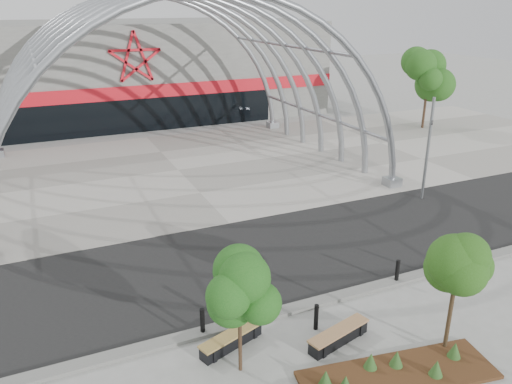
{
  "coord_description": "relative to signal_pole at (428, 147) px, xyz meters",
  "views": [
    {
      "loc": [
        -7.4,
        -12.49,
        9.47
      ],
      "look_at": [
        0.0,
        4.0,
        2.6
      ],
      "focal_mm": 35.0,
      "sensor_mm": 36.0,
      "label": 1
    }
  ],
  "objects": [
    {
      "name": "ground",
      "position": [
        -10.23,
        -5.87,
        -2.73
      ],
      "size": [
        140.0,
        140.0,
        0.0
      ],
      "primitive_type": "plane",
      "color": "gray",
      "rests_on": "ground"
    },
    {
      "name": "road",
      "position": [
        -10.23,
        -2.37,
        -2.72
      ],
      "size": [
        140.0,
        7.0,
        0.02
      ],
      "primitive_type": "cube",
      "color": "black",
      "rests_on": "ground"
    },
    {
      "name": "forecourt",
      "position": [
        -10.23,
        9.63,
        -2.71
      ],
      "size": [
        60.0,
        17.0,
        0.04
      ],
      "primitive_type": "cube",
      "color": "gray",
      "rests_on": "ground"
    },
    {
      "name": "kerb",
      "position": [
        -10.23,
        -6.12,
        -2.67
      ],
      "size": [
        60.0,
        0.5,
        0.12
      ],
      "primitive_type": "cube",
      "color": "slate",
      "rests_on": "ground"
    },
    {
      "name": "arena_building",
      "position": [
        -10.23,
        27.58,
        1.26
      ],
      "size": [
        34.0,
        15.24,
        8.0
      ],
      "color": "slate",
      "rests_on": "ground"
    },
    {
      "name": "vault_canopy",
      "position": [
        -10.23,
        9.63,
        -2.72
      ],
      "size": [
        20.8,
        15.8,
        20.36
      ],
      "color": "#91959B",
      "rests_on": "ground"
    },
    {
      "name": "planting_bed",
      "position": [
        -9.75,
        -10.01,
        -2.6
      ],
      "size": [
        5.6,
        2.49,
        0.57
      ],
      "color": "#3D2211",
      "rests_on": "ground"
    },
    {
      "name": "signal_pole",
      "position": [
        0.0,
        0.0,
        0.0
      ],
      "size": [
        0.22,
        0.74,
        5.23
      ],
      "color": "slate",
      "rests_on": "ground"
    },
    {
      "name": "street_tree_0",
      "position": [
        -13.47,
        -8.05,
        -0.41
      ],
      "size": [
        1.42,
        1.42,
        3.23
      ],
      "color": "black",
      "rests_on": "ground"
    },
    {
      "name": "street_tree_1",
      "position": [
        -7.69,
        -9.68,
        -0.12
      ],
      "size": [
        1.54,
        1.54,
        3.64
      ],
      "color": "#322614",
      "rests_on": "ground"
    },
    {
      "name": "bench_0",
      "position": [
        -13.34,
        -7.03,
        -2.52
      ],
      "size": [
        2.17,
        1.14,
        0.45
      ],
      "color": "black",
      "rests_on": "ground"
    },
    {
      "name": "bench_1",
      "position": [
        -10.37,
        -8.16,
        -2.51
      ],
      "size": [
        2.24,
        1.03,
        0.46
      ],
      "color": "black",
      "rests_on": "ground"
    },
    {
      "name": "bollard_0",
      "position": [
        -12.76,
        -6.46,
        -2.19
      ],
      "size": [
        0.17,
        0.17,
        1.08
      ],
      "primitive_type": "cylinder",
      "color": "black",
      "rests_on": "ground"
    },
    {
      "name": "bollard_1",
      "position": [
        -13.92,
        -6.14,
        -2.28
      ],
      "size": [
        0.15,
        0.15,
        0.91
      ],
      "primitive_type": "cylinder",
      "color": "black",
      "rests_on": "ground"
    },
    {
      "name": "bollard_2",
      "position": [
        -10.64,
        -7.31,
        -2.3
      ],
      "size": [
        0.14,
        0.14,
        0.87
      ],
      "primitive_type": "cylinder",
      "color": "black",
      "rests_on": "ground"
    },
    {
      "name": "bollard_3",
      "position": [
        -6.59,
        -6.13,
        -2.28
      ],
      "size": [
        0.15,
        0.15,
        0.91
      ],
      "primitive_type": "cylinder",
      "color": "black",
      "rests_on": "ground"
    },
    {
      "name": "bollard_4",
      "position": [
        -5.09,
        -6.11,
        -2.31
      ],
      "size": [
        0.14,
        0.14,
        0.86
      ],
      "primitive_type": "cylinder",
      "color": "black",
      "rests_on": "ground"
    },
    {
      "name": "bg_tree_1",
      "position": [
        10.77,
        12.13,
        1.52
      ],
      "size": [
        2.7,
        2.7,
        5.91
      ],
      "color": "#301E14",
      "rests_on": "ground"
    }
  ]
}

